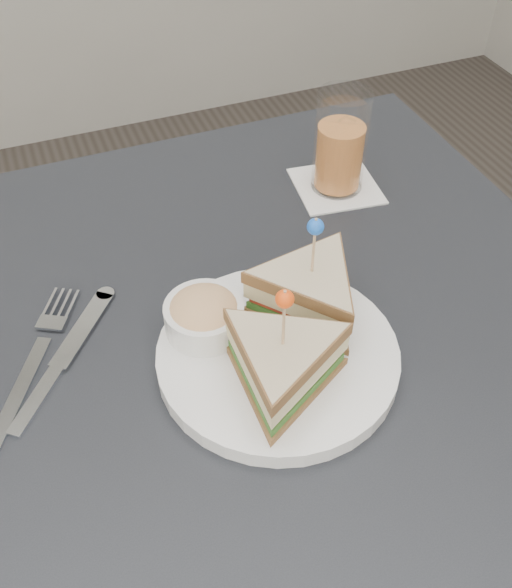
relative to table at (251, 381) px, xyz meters
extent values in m
cube|color=black|center=(0.00, 0.00, 0.06)|extent=(0.80, 0.80, 0.03)
cylinder|color=black|center=(0.35, 0.35, -0.31)|extent=(0.04, 0.04, 0.72)
cylinder|color=white|center=(0.01, -0.04, 0.08)|extent=(0.24, 0.24, 0.01)
cylinder|color=white|center=(0.01, -0.04, 0.09)|extent=(0.24, 0.24, 0.00)
cylinder|color=#DCAF7E|center=(0.00, -0.08, 0.18)|extent=(0.00, 0.00, 0.08)
sphere|color=#FF4C10|center=(0.00, -0.08, 0.21)|extent=(0.02, 0.02, 0.02)
cylinder|color=#DCAF7E|center=(0.06, -0.01, 0.18)|extent=(0.00, 0.00, 0.08)
sphere|color=blue|center=(0.06, -0.01, 0.21)|extent=(0.02, 0.02, 0.02)
cylinder|color=white|center=(-0.04, 0.01, 0.11)|extent=(0.08, 0.08, 0.04)
ellipsoid|color=#E0B772|center=(-0.04, 0.01, 0.12)|extent=(0.07, 0.07, 0.03)
cube|color=silver|center=(-0.23, 0.02, 0.08)|extent=(0.08, 0.12, 0.00)
cube|color=silver|center=(-0.19, 0.09, 0.08)|extent=(0.04, 0.03, 0.00)
cube|color=white|center=(-0.22, 0.00, 0.08)|extent=(0.07, 0.08, 0.01)
cube|color=white|center=(-0.16, 0.07, 0.08)|extent=(0.08, 0.10, 0.00)
cylinder|color=white|center=(-0.13, 0.11, 0.08)|extent=(0.03, 0.03, 0.00)
cube|color=white|center=(0.20, 0.20, 0.08)|extent=(0.12, 0.12, 0.00)
cylinder|color=#D57D3C|center=(0.20, 0.20, 0.12)|extent=(0.07, 0.07, 0.08)
cylinder|color=white|center=(0.20, 0.20, 0.14)|extent=(0.07, 0.07, 0.13)
cube|color=white|center=(0.21, 0.21, 0.16)|extent=(0.02, 0.02, 0.02)
cube|color=white|center=(0.19, 0.20, 0.16)|extent=(0.02, 0.02, 0.02)
camera|label=1|loc=(-0.16, -0.42, 0.59)|focal=40.00mm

